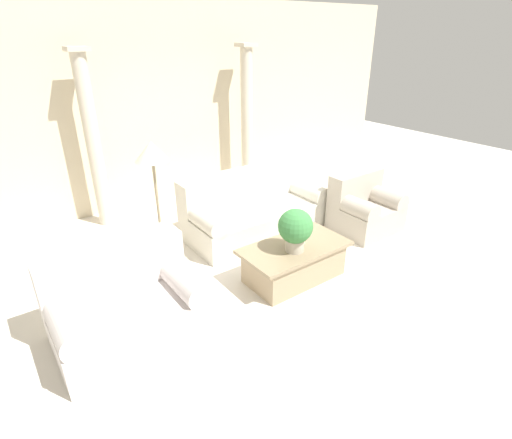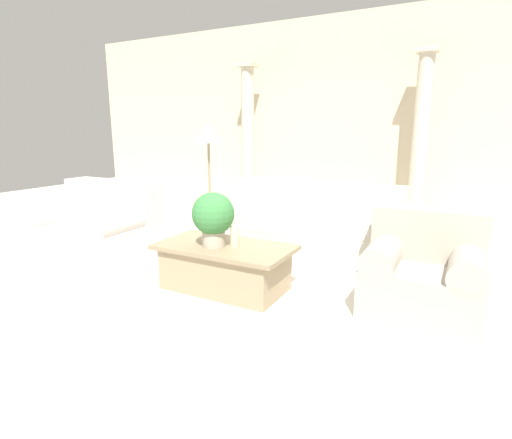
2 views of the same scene
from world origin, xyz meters
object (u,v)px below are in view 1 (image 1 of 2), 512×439
potted_plant (295,228)px  coffee_table (294,262)px  sofa_long (253,209)px  loveseat (125,302)px  armchair (364,207)px  floor_lamp (153,160)px

potted_plant → coffee_table: bearing=45.2°
sofa_long → loveseat: 2.55m
coffee_table → potted_plant: (-0.07, -0.07, 0.50)m
armchair → floor_lamp: bearing=161.3°
floor_lamp → sofa_long: bearing=-0.6°
armchair → loveseat: bearing=-177.6°
sofa_long → loveseat: (-2.30, -1.08, 0.01)m
loveseat → armchair: 3.65m
loveseat → sofa_long: bearing=25.2°
floor_lamp → armchair: floor_lamp is taller
coffee_table → floor_lamp: bearing=128.8°
sofa_long → potted_plant: size_ratio=4.07×
sofa_long → armchair: sofa_long is taller
armchair → potted_plant: bearing=-165.2°
loveseat → armchair: bearing=2.4°
potted_plant → floor_lamp: floor_lamp is taller
sofa_long → armchair: bearing=-34.6°
sofa_long → potted_plant: potted_plant is taller
potted_plant → armchair: (1.78, 0.47, -0.37)m
coffee_table → armchair: 1.76m
loveseat → coffee_table: 1.96m
sofa_long → potted_plant: 1.51m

